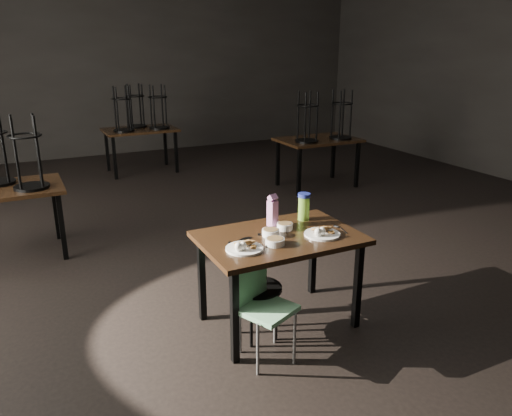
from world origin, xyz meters
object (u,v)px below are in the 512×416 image
water_bottle (304,206)px  bentwood_chair (253,280)px  main_table (279,245)px  juice_carton (273,211)px  school_chair (261,300)px

water_bottle → bentwood_chair: water_bottle is taller
main_table → water_bottle: size_ratio=5.32×
water_bottle → bentwood_chair: bearing=-155.5°
juice_carton → water_bottle: size_ratio=1.17×
school_chair → bentwood_chair: bearing=51.0°
main_table → water_bottle: water_bottle is taller
juice_carton → water_bottle: juice_carton is taller
main_table → juice_carton: size_ratio=4.54×
main_table → juice_carton: juice_carton is taller
bentwood_chair → school_chair: 0.29m
juice_carton → bentwood_chair: 0.57m
juice_carton → bentwood_chair: size_ratio=0.34×
water_bottle → school_chair: 0.97m
main_table → water_bottle: (0.35, 0.22, 0.19)m
bentwood_chair → school_chair: size_ratio=1.05×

